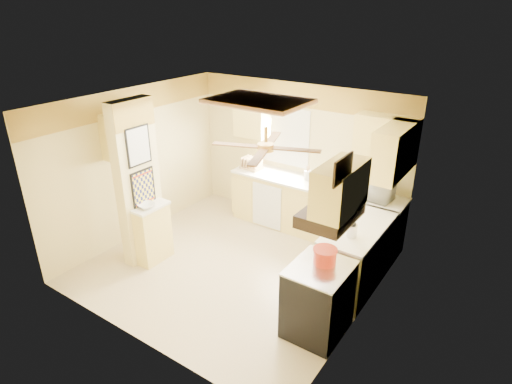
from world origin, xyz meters
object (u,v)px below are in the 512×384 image
Objects in this scene: microwave at (375,189)px; bowl at (147,206)px; dutch_oven at (325,256)px; kettle at (352,230)px; stove at (318,299)px.

microwave is 3.44m from bowl.
dutch_oven is 1.44× the size of kettle.
stove is 1.00m from kettle.
kettle is at bearing 87.55° from stove.
kettle reaches higher than stove.
stove is 3.71× the size of bowl.
bowl is 2.97m from kettle.
dutch_oven is 0.72m from kettle.
dutch_oven reaches higher than bowl.
microwave is 2.20× the size of bowl.
microwave is (-0.14, 2.12, 0.63)m from stove.
bowl reaches higher than stove.
kettle reaches higher than bowl.
kettle is at bearing 103.36° from microwave.
bowl is 1.24× the size of kettle.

